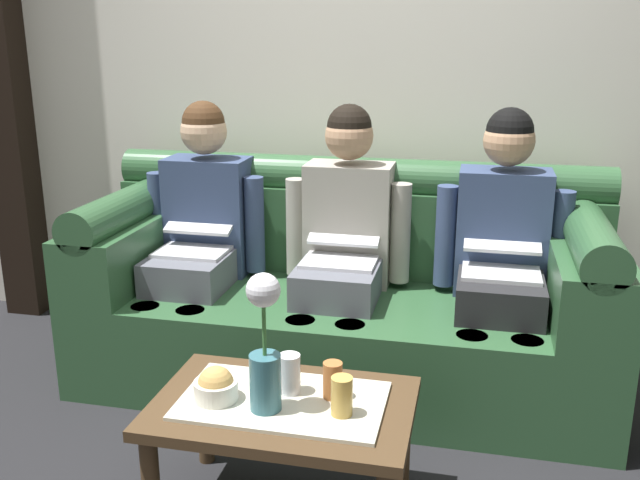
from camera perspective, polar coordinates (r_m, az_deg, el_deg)
back_wall_patterned at (r=3.46m, az=3.84°, el=15.40°), size 6.00×0.12×2.90m
timber_pillar at (r=4.10m, az=-24.37°, el=14.17°), size 0.20×0.20×2.90m
couch at (r=3.15m, az=1.93°, el=-4.79°), size 2.26×0.88×0.96m
person_left at (r=3.24m, az=-9.69°, el=0.96°), size 0.56×0.67×1.22m
person_middle at (r=3.05m, az=1.96°, el=0.24°), size 0.56×0.67×1.22m
person_right at (r=3.00m, az=14.54°, el=-0.55°), size 0.56×0.67×1.22m
coffee_table at (r=2.28m, az=-3.01°, el=-14.20°), size 0.81×0.53×0.41m
flower_vase at (r=2.11m, az=-4.52°, el=-8.64°), size 0.10×0.10×0.43m
snack_bowl at (r=2.25m, az=-8.44°, el=-11.68°), size 0.14×0.14×0.11m
cup_near_left at (r=2.23m, az=1.03°, el=-11.28°), size 0.06×0.06×0.12m
cup_near_right at (r=2.14m, az=1.78°, el=-12.52°), size 0.07×0.07×0.12m
cup_far_center at (r=2.26m, az=-2.48°, el=-10.77°), size 0.07×0.07×0.13m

